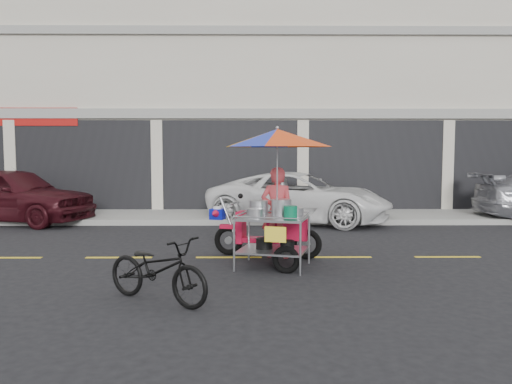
{
  "coord_description": "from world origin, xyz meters",
  "views": [
    {
      "loc": [
        -1.58,
        -8.96,
        1.91
      ],
      "look_at": [
        -1.5,
        0.6,
        1.15
      ],
      "focal_mm": 35.0,
      "sensor_mm": 36.0,
      "label": 1
    }
  ],
  "objects_px": {
    "maroon_sedan": "(11,195)",
    "near_bicycle": "(157,269)",
    "food_vendor_rig": "(276,178)",
    "white_pickup": "(300,197)"
  },
  "relations": [
    {
      "from": "near_bicycle",
      "to": "food_vendor_rig",
      "type": "relative_size",
      "value": 0.69
    },
    {
      "from": "maroon_sedan",
      "to": "white_pickup",
      "type": "height_order",
      "value": "maroon_sedan"
    },
    {
      "from": "food_vendor_rig",
      "to": "maroon_sedan",
      "type": "bearing_deg",
      "value": 159.62
    },
    {
      "from": "near_bicycle",
      "to": "maroon_sedan",
      "type": "bearing_deg",
      "value": 68.97
    },
    {
      "from": "maroon_sedan",
      "to": "white_pickup",
      "type": "bearing_deg",
      "value": -74.79
    },
    {
      "from": "maroon_sedan",
      "to": "white_pickup",
      "type": "distance_m",
      "value": 7.82
    },
    {
      "from": "near_bicycle",
      "to": "food_vendor_rig",
      "type": "xyz_separation_m",
      "value": [
        1.61,
        2.24,
        1.05
      ]
    },
    {
      "from": "maroon_sedan",
      "to": "food_vendor_rig",
      "type": "bearing_deg",
      "value": -111.06
    },
    {
      "from": "white_pickup",
      "to": "food_vendor_rig",
      "type": "xyz_separation_m",
      "value": [
        -0.9,
        -5.05,
        0.79
      ]
    },
    {
      "from": "maroon_sedan",
      "to": "near_bicycle",
      "type": "bearing_deg",
      "value": -128.99
    }
  ]
}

